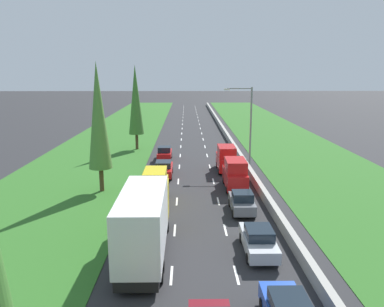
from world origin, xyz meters
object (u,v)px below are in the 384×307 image
object	(u,v)px
yellow_van_left_lane	(156,186)
red_hatchback_left_lane	(165,153)
white_box_truck_left_lane	(145,221)
poplar_tree_second	(98,116)
silver_sedan_right_lane	(258,240)
street_light_mast	(248,121)
red_van_right_lane_fifth	(226,159)
poplar_tree_third	(136,100)
red_sedan_left_lane	(164,169)
grey_hatchback_right_lane	(242,202)
red_van_right_lane	(235,174)

from	to	relation	value
yellow_van_left_lane	red_hatchback_left_lane	bearing A→B (deg)	90.46
white_box_truck_left_lane	poplar_tree_second	world-z (taller)	poplar_tree_second
silver_sedan_right_lane	red_hatchback_left_lane	distance (m)	25.89
poplar_tree_second	street_light_mast	world-z (taller)	poplar_tree_second
white_box_truck_left_lane	red_van_right_lane_fifth	xyz separation A→B (m)	(6.79, 19.70, -0.78)
white_box_truck_left_lane	red_van_right_lane_fifth	world-z (taller)	white_box_truck_left_lane
poplar_tree_third	street_light_mast	distance (m)	17.02
yellow_van_left_lane	red_sedan_left_lane	xyz separation A→B (m)	(0.20, 8.04, -0.59)
grey_hatchback_right_lane	silver_sedan_right_lane	bearing A→B (deg)	-89.67
silver_sedan_right_lane	red_van_right_lane	distance (m)	13.03
white_box_truck_left_lane	red_sedan_left_lane	world-z (taller)	white_box_truck_left_lane
red_van_right_lane	red_hatchback_left_lane	world-z (taller)	red_van_right_lane
street_light_mast	yellow_van_left_lane	bearing A→B (deg)	-127.12
grey_hatchback_right_lane	red_hatchback_left_lane	world-z (taller)	same
red_sedan_left_lane	poplar_tree_third	xyz separation A→B (m)	(-4.55, 14.27, 6.04)
red_sedan_left_lane	street_light_mast	world-z (taller)	street_light_mast
street_light_mast	poplar_tree_second	bearing A→B (deg)	-147.00
poplar_tree_third	street_light_mast	size ratio (longest dim) A/B	1.29
white_box_truck_left_lane	red_sedan_left_lane	xyz separation A→B (m)	(0.07, 17.60, -1.37)
red_sedan_left_lane	poplar_tree_second	xyz separation A→B (m)	(-5.35, -4.96, 6.05)
red_sedan_left_lane	red_van_right_lane	world-z (taller)	red_van_right_lane
grey_hatchback_right_lane	white_box_truck_left_lane	bearing A→B (deg)	-133.61
red_van_right_lane	street_light_mast	size ratio (longest dim) A/B	0.54
silver_sedan_right_lane	street_light_mast	size ratio (longest dim) A/B	0.50
grey_hatchback_right_lane	red_sedan_left_lane	bearing A→B (deg)	122.26
yellow_van_left_lane	street_light_mast	distance (m)	16.28
white_box_truck_left_lane	yellow_van_left_lane	world-z (taller)	white_box_truck_left_lane
red_sedan_left_lane	poplar_tree_third	bearing A→B (deg)	107.69
red_van_right_lane_fifth	street_light_mast	size ratio (longest dim) A/B	0.54
silver_sedan_right_lane	grey_hatchback_right_lane	size ratio (longest dim) A/B	1.15
red_hatchback_left_lane	street_light_mast	distance (m)	11.04
red_van_right_lane	poplar_tree_third	xyz separation A→B (m)	(-11.44, 18.59, 5.45)
white_box_truck_left_lane	grey_hatchback_right_lane	bearing A→B (deg)	46.39
red_hatchback_left_lane	red_van_right_lane_fifth	bearing A→B (deg)	-37.93
silver_sedan_right_lane	red_van_right_lane_fifth	size ratio (longest dim) A/B	0.92
poplar_tree_third	red_sedan_left_lane	bearing A→B (deg)	-72.31
red_hatchback_left_lane	poplar_tree_third	xyz separation A→B (m)	(-4.22, 6.68, 6.02)
poplar_tree_second	red_hatchback_left_lane	bearing A→B (deg)	68.20
red_van_right_lane	poplar_tree_second	bearing A→B (deg)	-177.02
silver_sedan_right_lane	poplar_tree_third	bearing A→B (deg)	109.58
red_sedan_left_lane	street_light_mast	xyz separation A→B (m)	(9.35, 4.58, 4.42)
white_box_truck_left_lane	street_light_mast	world-z (taller)	street_light_mast
red_sedan_left_lane	red_hatchback_left_lane	world-z (taller)	red_hatchback_left_lane
red_van_right_lane	street_light_mast	world-z (taller)	street_light_mast
grey_hatchback_right_lane	poplar_tree_third	distance (m)	27.88
red_sedan_left_lane	poplar_tree_third	size ratio (longest dim) A/B	0.39
silver_sedan_right_lane	red_hatchback_left_lane	size ratio (longest dim) A/B	1.15
silver_sedan_right_lane	poplar_tree_second	world-z (taller)	poplar_tree_second
silver_sedan_right_lane	poplar_tree_second	size ratio (longest dim) A/B	0.39
poplar_tree_third	silver_sedan_right_lane	bearing A→B (deg)	-70.42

